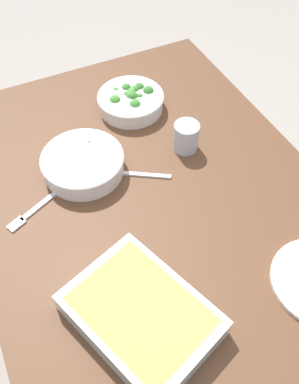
{
  "coord_description": "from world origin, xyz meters",
  "views": [
    {
      "loc": [
        -0.63,
        0.3,
        1.61
      ],
      "look_at": [
        0.0,
        0.0,
        0.74
      ],
      "focal_mm": 39.51,
      "sensor_mm": 36.0,
      "label": 1
    }
  ],
  "objects_px": {
    "baking_dish": "(141,314)",
    "spoon_by_stew": "(130,173)",
    "stew_bowl": "(83,163)",
    "broccoli_bowl": "(131,100)",
    "drink_cup": "(186,138)",
    "fork_on_table": "(33,211)"
  },
  "relations": [
    {
      "from": "broccoli_bowl",
      "to": "fork_on_table",
      "type": "bearing_deg",
      "value": 123.62
    },
    {
      "from": "drink_cup",
      "to": "fork_on_table",
      "type": "distance_m",
      "value": 0.46
    },
    {
      "from": "baking_dish",
      "to": "fork_on_table",
      "type": "height_order",
      "value": "baking_dish"
    },
    {
      "from": "baking_dish",
      "to": "spoon_by_stew",
      "type": "relative_size",
      "value": 2.24
    },
    {
      "from": "broccoli_bowl",
      "to": "spoon_by_stew",
      "type": "xyz_separation_m",
      "value": [
        -0.25,
        0.12,
        -0.03
      ]
    },
    {
      "from": "baking_dish",
      "to": "spoon_by_stew",
      "type": "bearing_deg",
      "value": -20.69
    },
    {
      "from": "baking_dish",
      "to": "fork_on_table",
      "type": "distance_m",
      "value": 0.4
    },
    {
      "from": "broccoli_bowl",
      "to": "spoon_by_stew",
      "type": "height_order",
      "value": "broccoli_bowl"
    },
    {
      "from": "fork_on_table",
      "to": "drink_cup",
      "type": "bearing_deg",
      "value": -85.77
    },
    {
      "from": "stew_bowl",
      "to": "spoon_by_stew",
      "type": "height_order",
      "value": "stew_bowl"
    },
    {
      "from": "broccoli_bowl",
      "to": "baking_dish",
      "type": "distance_m",
      "value": 0.69
    },
    {
      "from": "baking_dish",
      "to": "spoon_by_stew",
      "type": "xyz_separation_m",
      "value": [
        0.39,
        -0.15,
        -0.03
      ]
    },
    {
      "from": "baking_dish",
      "to": "fork_on_table",
      "type": "bearing_deg",
      "value": 18.71
    },
    {
      "from": "broccoli_bowl",
      "to": "spoon_by_stew",
      "type": "bearing_deg",
      "value": 155.15
    },
    {
      "from": "stew_bowl",
      "to": "drink_cup",
      "type": "distance_m",
      "value": 0.3
    },
    {
      "from": "stew_bowl",
      "to": "baking_dish",
      "type": "xyz_separation_m",
      "value": [
        -0.45,
        0.04,
        0.0
      ]
    },
    {
      "from": "broccoli_bowl",
      "to": "spoon_by_stew",
      "type": "relative_size",
      "value": 1.3
    },
    {
      "from": "fork_on_table",
      "to": "broccoli_bowl",
      "type": "bearing_deg",
      "value": -56.38
    },
    {
      "from": "baking_dish",
      "to": "fork_on_table",
      "type": "relative_size",
      "value": 2.11
    },
    {
      "from": "stew_bowl",
      "to": "baking_dish",
      "type": "relative_size",
      "value": 0.63
    },
    {
      "from": "baking_dish",
      "to": "drink_cup",
      "type": "distance_m",
      "value": 0.53
    },
    {
      "from": "stew_bowl",
      "to": "fork_on_table",
      "type": "bearing_deg",
      "value": 114.4
    }
  ]
}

